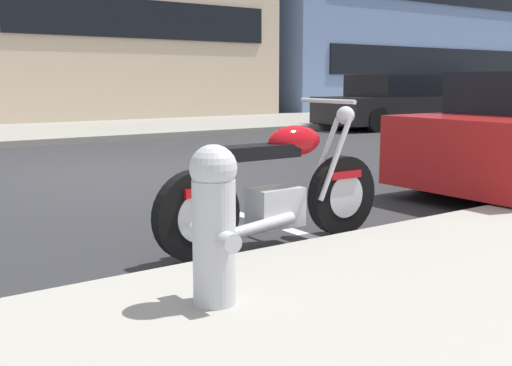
% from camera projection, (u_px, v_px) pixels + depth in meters
% --- Properties ---
extents(ground_plane, '(260.00, 260.00, 0.00)m').
position_uv_depth(ground_plane, '(118.00, 176.00, 8.30)').
color(ground_plane, '#28282B').
extents(sidewalk_far_curb, '(120.00, 5.00, 0.14)m').
position_uv_depth(sidewalk_far_curb, '(375.00, 117.00, 20.65)').
color(sidewalk_far_curb, gray).
rests_on(sidewalk_far_curb, ground).
extents(parking_stall_stripe, '(0.12, 2.20, 0.01)m').
position_uv_depth(parking_stall_stripe, '(292.00, 231.00, 5.26)').
color(parking_stall_stripe, silver).
rests_on(parking_stall_stripe, ground).
extents(parked_motorcycle, '(2.04, 0.62, 1.13)m').
position_uv_depth(parked_motorcycle, '(278.00, 191.00, 4.72)').
color(parked_motorcycle, black).
rests_on(parked_motorcycle, ground).
extents(car_opposite_curb, '(4.39, 2.12, 1.42)m').
position_uv_depth(car_opposite_curb, '(395.00, 103.00, 16.58)').
color(car_opposite_curb, black).
rests_on(car_opposite_curb, ground).
extents(fire_hydrant, '(0.24, 0.36, 0.82)m').
position_uv_depth(fire_hydrant, '(214.00, 221.00, 3.10)').
color(fire_hydrant, '#B7B7BC').
rests_on(fire_hydrant, sidewalk_near_curb).
extents(townhouse_mid_block, '(15.55, 9.60, 9.24)m').
position_uv_depth(townhouse_mid_block, '(366.00, 9.00, 29.31)').
color(townhouse_mid_block, '#6B84B2').
rests_on(townhouse_mid_block, ground).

